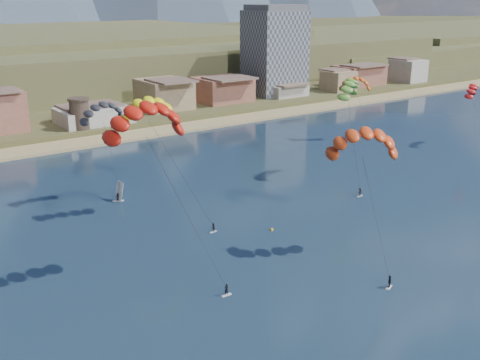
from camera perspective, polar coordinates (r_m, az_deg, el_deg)
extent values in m
plane|color=#0E1C33|center=(70.17, 16.01, -14.53)|extent=(2400.00, 2400.00, 0.00)
cube|color=tan|center=(153.40, -16.43, 3.55)|extent=(2200.00, 12.00, 0.90)
cube|color=brown|center=(271.13, -16.99, 11.60)|extent=(320.00, 150.00, 15.00)
cube|color=brown|center=(391.83, 16.67, 12.92)|extent=(240.00, 120.00, 8.00)
cube|color=brown|center=(487.53, 21.80, 13.54)|extent=(260.00, 140.00, 12.00)
cube|color=gray|center=(211.40, 3.54, 12.72)|extent=(20.00, 16.00, 30.00)
cube|color=#59595E|center=(210.48, 3.63, 17.06)|extent=(18.00, 14.40, 2.00)
cylinder|color=#47382D|center=(161.14, -15.93, 6.38)|extent=(5.20, 5.20, 8.00)
cylinder|color=#47382D|center=(160.37, -16.06, 7.88)|extent=(5.82, 5.82, 0.60)
cube|color=silver|center=(74.68, -1.38, -11.57)|extent=(1.41, 0.44, 0.09)
imported|color=black|center=(74.26, -1.38, -11.00)|extent=(0.59, 0.40, 1.61)
cylinder|color=#262626|center=(72.76, -5.43, -3.36)|extent=(0.05, 0.05, 22.10)
cube|color=silver|center=(93.20, -2.72, -5.26)|extent=(1.35, 0.56, 0.09)
imported|color=black|center=(92.89, -2.73, -4.81)|extent=(0.80, 0.66, 1.50)
cylinder|color=#262626|center=(94.23, -6.04, 0.72)|extent=(0.05, 0.05, 21.01)
cube|color=silver|center=(78.99, 14.85, -10.46)|extent=(1.55, 0.98, 0.10)
imported|color=black|center=(78.56, 14.90, -9.88)|extent=(1.09, 0.77, 1.72)
cylinder|color=#262626|center=(80.71, 13.55, -3.51)|extent=(0.05, 0.05, 18.37)
cube|color=silver|center=(111.68, 12.02, -1.60)|extent=(1.41, 0.47, 0.09)
imported|color=black|center=(111.40, 12.05, -1.19)|extent=(1.06, 0.64, 1.61)
cylinder|color=#262626|center=(115.41, 11.44, 3.75)|extent=(0.05, 0.05, 21.05)
cylinder|color=#262626|center=(103.79, -12.49, 1.34)|extent=(0.04, 0.04, 16.96)
cylinder|color=#262626|center=(151.78, 12.50, 6.26)|extent=(0.04, 0.04, 15.28)
cube|color=silver|center=(109.23, -12.22, -2.06)|extent=(2.11, 1.55, 0.10)
imported|color=black|center=(108.96, -12.25, -1.67)|extent=(0.87, 0.77, 1.49)
cube|color=white|center=(108.74, -12.12, -1.10)|extent=(1.81, 2.35, 3.57)
sphere|color=gold|center=(93.89, 3.23, -5.05)|extent=(0.60, 0.60, 0.60)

